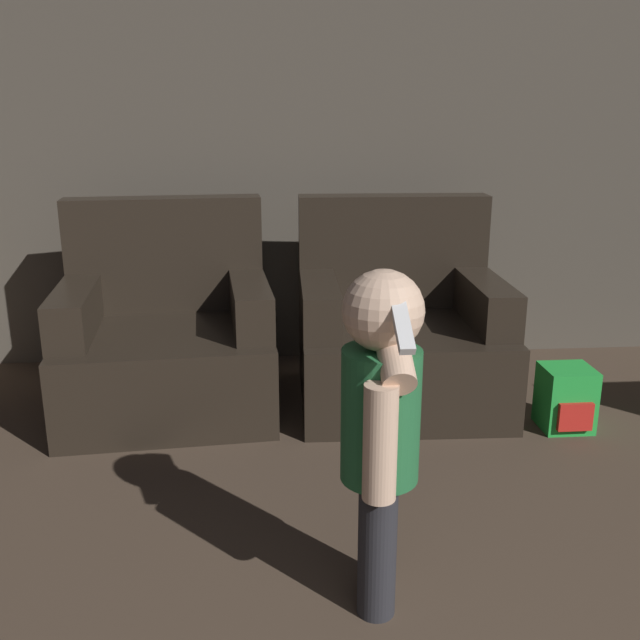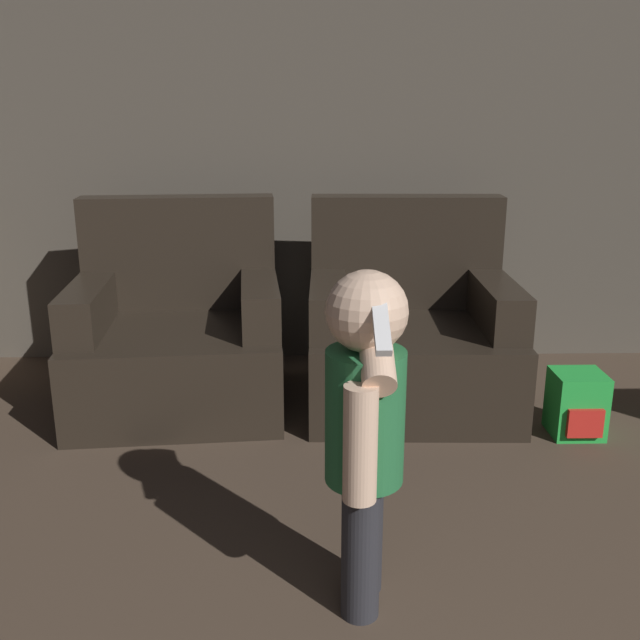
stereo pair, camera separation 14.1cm
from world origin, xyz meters
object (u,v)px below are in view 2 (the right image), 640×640
Objects in this scene: armchair_left at (179,337)px; person_toddler at (365,418)px; armchair_right at (409,335)px; toy_backpack at (577,404)px.

person_toddler is (0.73, -1.45, 0.24)m from armchair_left.
person_toddler reaches higher than armchair_right.
armchair_left is at bearing 166.67° from toy_backpack.
person_toddler is at bearing -67.96° from armchair_left.
armchair_left is at bearing -178.38° from armchair_right.
armchair_right is 0.78m from toy_backpack.
armchair_right is 1.51m from person_toddler.
armchair_right reaches higher than toy_backpack.
armchair_right is 3.44× the size of toy_backpack.
toy_backpack is (0.97, 1.05, -0.42)m from person_toddler.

